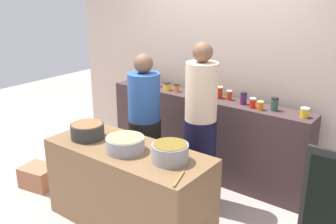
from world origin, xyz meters
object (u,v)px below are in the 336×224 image
Objects in this scene: preserve_jar_7 at (195,90)px; preserve_jar_10 at (229,95)px; bread_crate at (39,176)px; chalkboard_sign at (335,204)px; preserve_jar_15 at (305,113)px; cooking_pot_right at (170,153)px; preserve_jar_11 at (244,98)px; cook_in_cap at (200,134)px; preserve_jar_9 at (219,92)px; preserve_jar_3 at (149,81)px; preserve_jar_5 at (167,86)px; preserve_jar_1 at (136,79)px; cook_with_tongs at (145,131)px; preserve_jar_14 at (275,104)px; wooden_spoon at (179,179)px; preserve_jar_2 at (145,78)px; cooking_pot_left at (87,131)px; preserve_jar_8 at (205,90)px; preserve_jar_13 at (260,106)px; preserve_jar_4 at (156,82)px; preserve_jar_12 at (253,103)px; preserve_jar_6 at (177,88)px; preserve_jar_0 at (130,77)px.

preserve_jar_10 is at bearing 7.08° from preserve_jar_7.
chalkboard_sign is (3.17, 0.89, 0.38)m from bread_crate.
preserve_jar_15 is 0.32× the size of cooking_pot_right.
preserve_jar_11 is 0.08× the size of cook_in_cap.
preserve_jar_15 is (0.71, -0.03, -0.02)m from preserve_jar_11.
preserve_jar_15 is (1.06, -0.08, -0.02)m from preserve_jar_9.
preserve_jar_3 is 1.23× the size of preserve_jar_5.
preserve_jar_1 is 0.29× the size of bread_crate.
preserve_jar_5 is 0.06× the size of cook_with_tongs.
preserve_jar_14 reaches higher than wooden_spoon.
preserve_jar_2 is 1.55m from cook_in_cap.
wooden_spoon is at bearing -74.72° from preserve_jar_10.
preserve_jar_7 is 0.06× the size of cook_in_cap.
cooking_pot_left is 0.74m from cook_with_tongs.
preserve_jar_8 is 0.86× the size of preserve_jar_14.
cooking_pot_left is (0.51, -1.51, -0.19)m from preserve_jar_2.
preserve_jar_2 is 1.38× the size of preserve_jar_13.
preserve_jar_14 reaches higher than preserve_jar_1.
cook_in_cap is at bearing -29.70° from preserve_jar_4.
preserve_jar_9 is 1.22× the size of preserve_jar_10.
preserve_jar_5 is 0.29× the size of cooking_pot_left.
chalkboard_sign is at bearing 15.67° from bread_crate.
cook_in_cap reaches higher than preserve_jar_10.
preserve_jar_3 is at bearing 167.00° from chalkboard_sign.
preserve_jar_9 reaches higher than chalkboard_sign.
preserve_jar_12 is 2.71m from bread_crate.
chalkboard_sign is (2.66, -0.61, -0.60)m from preserve_jar_3.
preserve_jar_12 is at bearing 35.14° from cook_with_tongs.
preserve_jar_10 is 0.06× the size of cook_in_cap.
preserve_jar_9 is 1.83m from chalkboard_sign.
preserve_jar_5 is at bearing -13.60° from preserve_jar_4.
preserve_jar_6 is at bearing 164.95° from chalkboard_sign.
preserve_jar_2 is 1.32m from preserve_jar_10.
cooking_pot_right is at bearing 138.84° from wooden_spoon.
preserve_jar_2 reaches higher than preserve_jar_6.
preserve_jar_13 is at bearing -149.84° from preserve_jar_14.
preserve_jar_2 is 2.92m from chalkboard_sign.
preserve_jar_4 reaches higher than preserve_jar_6.
preserve_jar_11 reaches higher than cooking_pot_right.
preserve_jar_9 is 0.41× the size of cooking_pot_left.
preserve_jar_15 is at bearing -0.14° from preserve_jar_1.
preserve_jar_4 is at bearing 177.41° from preserve_jar_12.
cook_with_tongs is (0.92, -0.76, -0.36)m from preserve_jar_0.
preserve_jar_0 is 2.14m from preserve_jar_14.
preserve_jar_10 is (1.20, 0.06, -0.00)m from preserve_jar_3.
preserve_jar_12 is 0.07× the size of cook_with_tongs.
preserve_jar_7 is at bearing -0.96° from preserve_jar_4.
preserve_jar_8 is 0.94m from cook_with_tongs.
cook_with_tongs is 2.12m from chalkboard_sign.
preserve_jar_12 is at bearing 35.07° from bread_crate.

